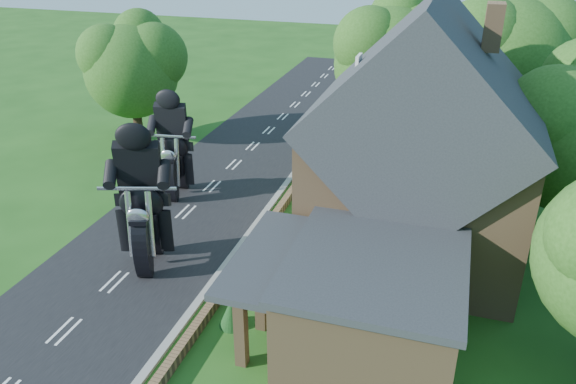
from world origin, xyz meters
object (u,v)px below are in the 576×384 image
(motorcycle_follow, at_px, (177,180))
(house, at_px, (419,152))
(garden_wall, at_px, (264,232))
(annex, at_px, (369,305))
(motorcycle_lead, at_px, (149,246))

(motorcycle_follow, bearing_deg, house, 163.77)
(garden_wall, distance_m, annex, 8.19)
(annex, bearing_deg, motorcycle_follow, 142.96)
(annex, bearing_deg, motorcycle_lead, 166.11)
(garden_wall, height_order, house, house)
(annex, bearing_deg, house, 84.76)
(house, relative_size, motorcycle_lead, 5.23)
(house, bearing_deg, motorcycle_follow, 172.47)
(motorcycle_lead, height_order, motorcycle_follow, motorcycle_lead)
(garden_wall, distance_m, motorcycle_lead, 5.07)
(garden_wall, xyz_separation_m, motorcycle_lead, (-3.55, -3.54, 0.71))
(motorcycle_follow, bearing_deg, annex, 134.26)
(house, relative_size, motorcycle_follow, 5.79)
(house, bearing_deg, motorcycle_lead, -154.99)
(garden_wall, relative_size, motorcycle_follow, 12.43)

